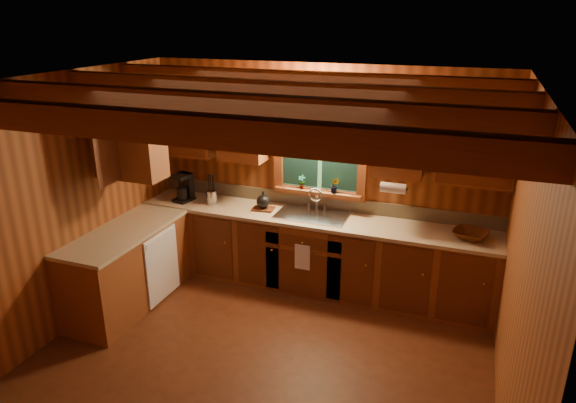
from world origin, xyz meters
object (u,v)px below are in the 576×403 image
(sink, at_px, (312,219))
(coffee_maker, at_px, (184,187))
(cutting_board, at_px, (263,209))
(wicker_basket, at_px, (470,235))

(sink, xyz_separation_m, coffee_maker, (-1.67, -0.04, 0.22))
(cutting_board, relative_size, wicker_basket, 0.72)
(sink, distance_m, coffee_maker, 1.68)
(sink, bearing_deg, wicker_basket, -1.36)
(coffee_maker, relative_size, wicker_basket, 0.99)
(cutting_board, xyz_separation_m, wicker_basket, (2.35, -0.02, 0.03))
(coffee_maker, bearing_deg, wicker_basket, 12.99)
(sink, xyz_separation_m, wicker_basket, (1.74, -0.04, 0.09))
(coffee_maker, xyz_separation_m, wicker_basket, (3.41, -0.00, -0.13))
(sink, distance_m, cutting_board, 0.61)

